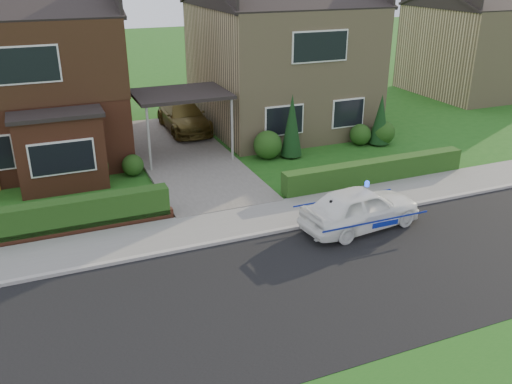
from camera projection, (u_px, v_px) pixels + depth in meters
ground at (301, 289)px, 13.73m from camera, size 120.00×120.00×0.00m
road at (301, 289)px, 13.73m from camera, size 60.00×6.00×0.02m
kerb at (255, 235)px, 16.30m from camera, size 60.00×0.16×0.12m
sidewalk at (242, 221)px, 17.19m from camera, size 60.00×2.00×0.10m
driveway at (184, 155)px, 23.05m from camera, size 3.80×12.00×0.12m
house_left at (22, 64)px, 22.01m from camera, size 7.50×9.53×7.25m
house_right at (279, 51)px, 26.23m from camera, size 7.50×8.06×7.25m
carport_link at (181, 95)px, 21.99m from camera, size 3.80×3.00×2.77m
dwarf_wall at (46, 234)px, 16.12m from camera, size 7.70×0.25×0.36m
hedge_left at (47, 237)px, 16.32m from camera, size 7.50×0.55×0.90m
hedge_right at (374, 183)px, 20.32m from camera, size 7.50×0.55×0.80m
shrub_left_mid at (90, 167)px, 19.96m from camera, size 1.32×1.32×1.32m
shrub_left_near at (133, 165)px, 20.88m from camera, size 0.84×0.84×0.84m
shrub_right_near at (268, 145)px, 22.61m from camera, size 1.20×1.20×1.20m
shrub_right_mid at (360, 135)px, 24.36m from camera, size 0.96×0.96×0.96m
shrub_right_far at (383, 133)px, 24.44m from camera, size 1.08×1.08×1.08m
conifer_a at (292, 127)px, 22.52m from camera, size 0.90×0.90×2.60m
conifer_b at (380, 121)px, 24.15m from camera, size 0.90×0.90×2.20m
neighbour_right at (474, 51)px, 33.36m from camera, size 6.50×7.00×5.20m
police_car at (360, 208)px, 16.65m from camera, size 3.59×4.06×1.50m
driveway_car at (184, 116)px, 26.09m from camera, size 1.87×4.59×1.33m
potted_plant_c at (114, 209)px, 17.39m from camera, size 0.44×0.44×0.68m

